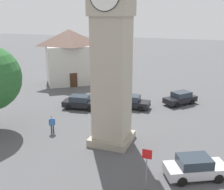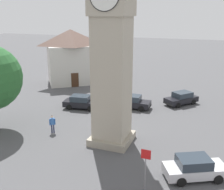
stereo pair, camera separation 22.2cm
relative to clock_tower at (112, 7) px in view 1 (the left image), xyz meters
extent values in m
plane|color=#4C4C4F|center=(0.00, 0.00, -10.99)|extent=(200.00, 200.00, 0.00)
cube|color=gray|center=(0.00, 0.00, -10.69)|extent=(3.29, 3.29, 0.60)
cube|color=#ADA38E|center=(0.00, 0.00, -5.51)|extent=(2.63, 2.63, 9.76)
cube|color=black|center=(6.29, -6.68, -10.40)|extent=(4.31, 2.29, 0.64)
cube|color=#28333D|center=(6.44, -6.66, -9.78)|extent=(2.31, 1.85, 0.64)
cylinder|color=black|center=(5.19, -7.65, -10.67)|extent=(0.67, 0.31, 0.64)
cylinder|color=black|center=(4.95, -6.07, -10.67)|extent=(0.67, 0.31, 0.64)
cylinder|color=black|center=(7.62, -7.29, -10.67)|extent=(0.67, 0.31, 0.64)
cylinder|color=black|center=(7.39, -5.71, -10.67)|extent=(0.67, 0.31, 0.64)
cube|color=black|center=(4.29, -6.98, -10.62)|extent=(0.36, 1.67, 0.16)
cube|color=black|center=(0.87, -8.89, -10.40)|extent=(4.14, 1.80, 0.64)
cube|color=#28333D|center=(1.02, -8.89, -9.78)|extent=(2.14, 1.61, 0.64)
cylinder|color=black|center=(-0.34, -9.72, -10.67)|extent=(0.64, 0.23, 0.64)
cylinder|color=black|center=(-0.38, -8.12, -10.67)|extent=(0.64, 0.23, 0.64)
cylinder|color=black|center=(2.12, -9.66, -10.67)|extent=(0.64, 0.23, 0.64)
cylinder|color=black|center=(2.08, -8.06, -10.67)|extent=(0.64, 0.23, 0.64)
cube|color=black|center=(-1.15, -8.94, -10.62)|extent=(0.16, 1.67, 0.16)
cube|color=black|center=(-4.23, -12.25, -10.40)|extent=(3.92, 4.24, 0.64)
cube|color=#28333D|center=(-4.33, -12.37, -9.78)|extent=(2.54, 2.61, 0.64)
cylinder|color=black|center=(-4.06, -10.79, -10.67)|extent=(0.58, 0.63, 0.64)
cylinder|color=black|center=(-2.83, -11.81, -10.67)|extent=(0.58, 0.63, 0.64)
cylinder|color=black|center=(-5.63, -12.69, -10.67)|extent=(0.58, 0.63, 0.64)
cylinder|color=black|center=(-4.40, -13.71, -10.67)|extent=(0.58, 0.63, 0.64)
cube|color=black|center=(-2.94, -10.69, -10.62)|extent=(1.36, 1.15, 0.16)
cube|color=silver|center=(-7.08, 3.02, -10.40)|extent=(4.42, 3.41, 0.64)
cube|color=#28333D|center=(-6.95, 3.09, -9.78)|extent=(2.58, 2.36, 0.64)
cylinder|color=black|center=(-7.80, 1.74, -10.67)|extent=(0.67, 0.49, 0.64)
cylinder|color=black|center=(-8.54, 3.16, -10.67)|extent=(0.67, 0.49, 0.64)
cylinder|color=black|center=(-5.62, 2.88, -10.67)|extent=(0.67, 0.49, 0.64)
cylinder|color=black|center=(-6.36, 4.30, -10.67)|extent=(0.67, 0.49, 0.64)
cube|color=black|center=(-8.87, 2.09, -10.62)|extent=(0.88, 1.53, 0.16)
cylinder|color=#2D3351|center=(5.67, 0.19, -10.58)|extent=(0.13, 0.13, 0.82)
cylinder|color=#2D3351|center=(5.81, 0.31, -10.58)|extent=(0.13, 0.13, 0.82)
cube|color=#386BB7|center=(5.74, 0.25, -9.87)|extent=(0.42, 0.40, 0.60)
cylinder|color=#386BB7|center=(5.56, 0.10, -9.92)|extent=(0.09, 0.09, 0.60)
cylinder|color=#386BB7|center=(5.92, 0.40, -9.92)|extent=(0.09, 0.09, 0.60)
sphere|color=beige|center=(5.74, 0.25, -9.42)|extent=(0.22, 0.22, 0.22)
sphere|color=black|center=(5.75, 0.24, -9.40)|extent=(0.20, 0.20, 0.20)
cube|color=beige|center=(13.22, -16.96, -8.05)|extent=(8.71, 8.43, 5.88)
pyramid|color=brown|center=(13.22, -16.96, -3.92)|extent=(9.15, 8.85, 2.38)
cube|color=#422819|center=(11.58, -14.86, -9.94)|extent=(0.92, 0.74, 2.10)
cylinder|color=gray|center=(-4.29, 5.52, -9.89)|extent=(0.07, 0.07, 2.20)
cube|color=red|center=(-4.29, 5.52, -8.49)|extent=(0.60, 0.04, 0.60)
camera|label=1|loc=(-7.37, 19.87, -0.39)|focal=43.60mm
camera|label=2|loc=(-7.58, 19.79, -0.39)|focal=43.60mm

